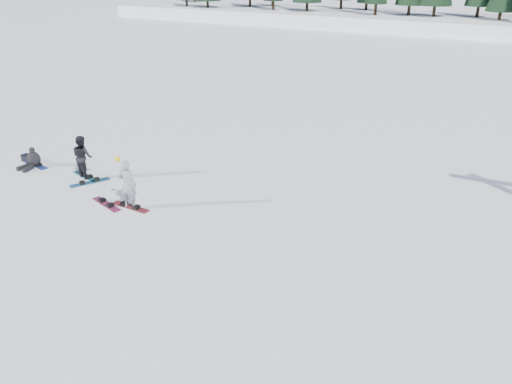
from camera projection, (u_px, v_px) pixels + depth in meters
ground at (114, 213)px, 16.65m from camera, size 420.00×420.00×0.00m
alpine_backdrop at (473, 26)px, 177.35m from camera, size 412.50×227.00×53.20m
snowboarder_woman at (128, 184)px, 16.68m from camera, size 0.70×0.54×1.86m
snowboarder_man at (83, 157)px, 19.11m from camera, size 0.93×0.79×1.67m
seated_rider at (33, 159)px, 20.26m from camera, size 0.62×0.99×0.82m
gear_bag at (27, 158)px, 20.84m from camera, size 0.48×0.35×0.30m
snowboard_woman at (130, 207)px, 17.04m from camera, size 1.51×0.31×0.03m
snowboard_man at (86, 176)px, 19.46m from camera, size 1.52×0.61×0.03m
snowboard_loose_b at (106, 204)px, 17.23m from camera, size 1.52×0.70×0.03m
snowboard_loose_a at (90, 182)px, 18.91m from camera, size 0.94×1.46×0.03m
snowboard_loose_c at (35, 165)px, 20.54m from camera, size 1.53×0.52×0.03m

